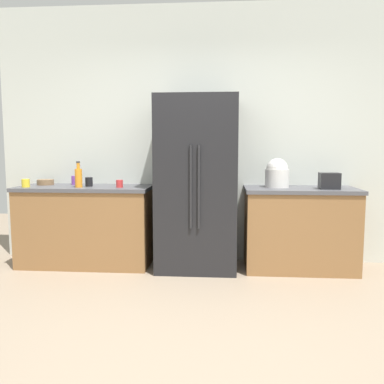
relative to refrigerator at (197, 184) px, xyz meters
name	(u,v)px	position (x,y,z in m)	size (l,w,h in m)	color
ground_plane	(190,334)	(0.05, -1.57, -0.92)	(9.66, 9.66, 0.00)	gray
kitchen_back_panel	(204,135)	(0.05, 0.40, 0.53)	(4.77, 0.10, 2.91)	silver
counter_left	(86,225)	(-1.25, 0.04, -0.48)	(1.47, 0.62, 0.89)	olive
counter_right	(300,229)	(1.11, 0.04, -0.48)	(1.18, 0.62, 0.89)	olive
refrigerator	(197,184)	(0.00, 0.00, 0.00)	(0.85, 0.68, 1.85)	black
toaster	(329,181)	(1.38, -0.05, 0.05)	(0.20, 0.15, 0.17)	black
rice_cooker	(277,174)	(0.86, 0.09, 0.11)	(0.25, 0.25, 0.31)	silver
bottle_a	(79,177)	(-1.27, -0.09, 0.07)	(0.08, 0.08, 0.28)	orange
bottle_b	(79,178)	(-1.33, 0.10, 0.05)	(0.07, 0.07, 0.23)	green
cup_a	(26,183)	(-1.85, -0.12, 0.01)	(0.08, 0.08, 0.09)	yellow
cup_b	(120,184)	(-0.83, -0.06, 0.00)	(0.07, 0.07, 0.08)	red
cup_c	(89,182)	(-1.19, 0.02, 0.01)	(0.08, 0.08, 0.10)	black
cup_d	(75,180)	(-1.42, 0.20, 0.01)	(0.08, 0.08, 0.10)	purple
bowl_a	(45,182)	(-1.76, 0.16, -0.01)	(0.19, 0.19, 0.06)	brown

